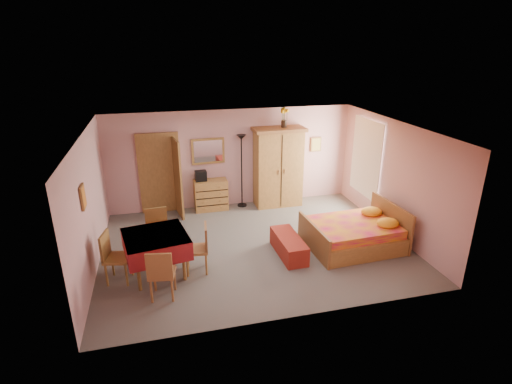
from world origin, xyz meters
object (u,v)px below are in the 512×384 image
object	(u,v)px
wall_mirror	(208,151)
dining_table	(157,255)
sunflower_vase	(284,117)
chair_south	(162,272)
chest_of_drawers	(211,195)
wardrobe	(278,167)
bed	(353,227)
chair_north	(158,234)
bench	(289,246)
floor_lamp	(242,171)
chair_west	(118,257)
chair_east	(196,249)
stereo	(201,176)

from	to	relation	value
wall_mirror	dining_table	world-z (taller)	wall_mirror
sunflower_vase	chair_south	size ratio (longest dim) A/B	0.54
chest_of_drawers	wardrobe	bearing A→B (deg)	-2.91
bed	chair_north	bearing A→B (deg)	168.61
sunflower_vase	bench	bearing A→B (deg)	-104.75
wardrobe	bed	size ratio (longest dim) A/B	1.09
chest_of_drawers	floor_lamp	xyz separation A→B (m)	(0.85, 0.05, 0.58)
bench	dining_table	bearing A→B (deg)	-177.76
chair_north	wardrobe	bearing A→B (deg)	-151.68
chair_north	sunflower_vase	bearing A→B (deg)	-152.62
wall_mirror	chest_of_drawers	bearing A→B (deg)	-92.58
floor_lamp	chair_west	xyz separation A→B (m)	(-2.99, -3.01, -0.49)
chair_east	sunflower_vase	bearing A→B (deg)	-36.63
wardrobe	chair_west	bearing A→B (deg)	-144.88
chair_north	floor_lamp	bearing A→B (deg)	-140.03
floor_lamp	dining_table	xyz separation A→B (m)	(-2.29, -2.94, -0.57)
bed	chair_east	xyz separation A→B (m)	(-3.40, -0.19, 0.03)
stereo	dining_table	distance (m)	3.21
sunflower_vase	floor_lamp	bearing A→B (deg)	173.78
chair_east	floor_lamp	bearing A→B (deg)	-21.32
chair_west	chair_east	bearing A→B (deg)	102.32
chest_of_drawers	bed	distance (m)	3.87
floor_lamp	chest_of_drawers	bearing A→B (deg)	-176.82
stereo	bed	world-z (taller)	stereo
chest_of_drawers	stereo	distance (m)	0.59
chest_of_drawers	wardrobe	size ratio (longest dim) A/B	0.41
sunflower_vase	dining_table	bearing A→B (deg)	-140.24
wall_mirror	chair_south	bearing A→B (deg)	-112.02
dining_table	chair_north	bearing A→B (deg)	86.63
floor_lamp	wall_mirror	bearing A→B (deg)	169.12
dining_table	chair_south	bearing A→B (deg)	-84.31
chair_west	wardrobe	bearing A→B (deg)	138.68
floor_lamp	bench	world-z (taller)	floor_lamp
bench	chair_west	distance (m)	3.40
stereo	bench	world-z (taller)	stereo
wardrobe	dining_table	xyz separation A→B (m)	(-3.26, -2.81, -0.65)
bench	chair_west	bearing A→B (deg)	-177.14
wall_mirror	bed	size ratio (longest dim) A/B	0.44
chair_west	chair_east	world-z (taller)	chair_west
chest_of_drawers	sunflower_vase	xyz separation A→B (m)	(1.95, -0.07, 1.98)
wall_mirror	sunflower_vase	size ratio (longest dim) A/B	1.67
stereo	sunflower_vase	xyz separation A→B (m)	(2.19, -0.10, 1.44)
chest_of_drawers	wall_mirror	bearing A→B (deg)	89.74
stereo	wardrobe	xyz separation A→B (m)	(2.06, -0.11, 0.11)
chest_of_drawers	wall_mirror	xyz separation A→B (m)	(0.00, 0.21, 1.14)
stereo	chair_east	distance (m)	3.07
wall_mirror	floor_lamp	size ratio (longest dim) A/B	0.44
floor_lamp	chair_east	xyz separation A→B (m)	(-1.55, -3.02, -0.50)
bed	chair_south	size ratio (longest dim) A/B	2.03
dining_table	chair_west	bearing A→B (deg)	-174.77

